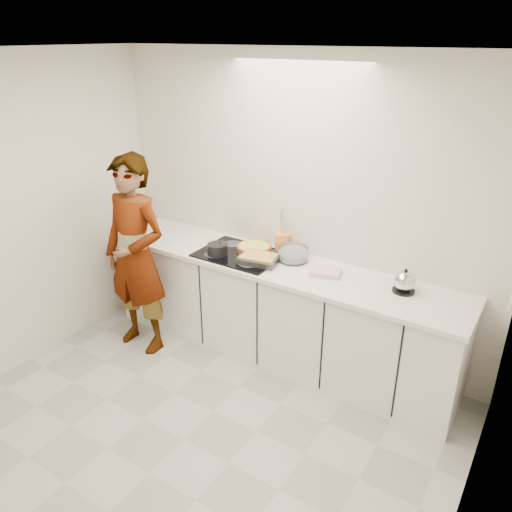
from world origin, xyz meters
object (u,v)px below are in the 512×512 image
Objects in this scene: utensil_crock at (282,242)px; kettle at (404,282)px; baking_dish at (259,258)px; tart_dish at (254,248)px; saucepan at (217,249)px; mixing_bowl at (293,255)px; cook at (136,256)px; hob at (240,254)px.

kettle is at bearing -8.62° from utensil_crock.
utensil_crock is (0.03, 0.34, 0.03)m from baking_dish.
baking_dish is at bearing -48.07° from tart_dish.
saucepan is at bearing -171.38° from baking_dish.
kettle is 1.15× the size of utensil_crock.
kettle is (0.97, -0.05, 0.03)m from mixing_bowl.
cook is (-1.03, -0.78, -0.09)m from utensil_crock.
mixing_bowl is 0.16× the size of cook.
hob is at bearing -134.31° from utensil_crock.
hob is 1.42m from kettle.
hob is 0.21m from saucepan.
tart_dish is 0.38m from mixing_bowl.
utensil_crock is (0.19, 0.16, 0.04)m from tart_dish.
saucepan is 1.16× the size of utensil_crock.
hob is 0.25m from baking_dish.
utensil_crock is at bearing 45.69° from hob.
kettle is 2.27m from cook.
baking_dish is 0.30m from mixing_bowl.
saucepan is (-0.23, -0.24, 0.02)m from tart_dish.
baking_dish is 1.88× the size of kettle.
cook is at bearing -151.71° from mixing_bowl.
mixing_bowl is 1.38m from cook.
tart_dish is (0.07, 0.11, 0.04)m from hob.
saucepan is at bearing -136.61° from utensil_crock.
cook is at bearing -147.98° from saucepan.
cook reaches higher than saucepan.
saucepan is 0.39m from baking_dish.
tart_dish reaches higher than hob.
baking_dish is 0.34m from utensil_crock.
utensil_crock is at bearing 84.52° from baking_dish.
hob is 0.40× the size of cook.
tart_dish is 1.04m from cook.
mixing_bowl is at bearing 24.22° from saucepan.
utensil_crock is 1.30m from cook.
saucepan is 0.66m from mixing_bowl.
hob is 0.14m from tart_dish.
utensil_crock is 0.09× the size of cook.
kettle reaches higher than baking_dish.
hob is 3.78× the size of kettle.
saucepan reaches higher than tart_dish.
mixing_bowl is at bearing 177.19° from kettle.
baking_dish is at bearing 8.62° from saucepan.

